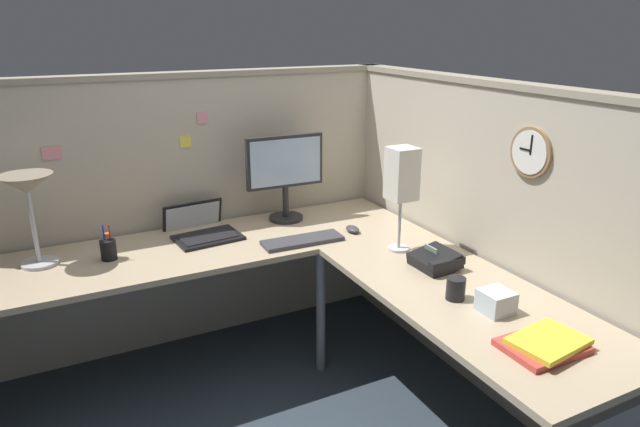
% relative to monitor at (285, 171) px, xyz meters
% --- Properties ---
extents(ground_plane, '(6.80, 6.80, 0.00)m').
position_rel_monitor_xyz_m(ground_plane, '(-0.17, -0.64, -1.02)').
color(ground_plane, '#2D3842').
extents(cubicle_wall_back, '(2.57, 0.12, 1.58)m').
position_rel_monitor_xyz_m(cubicle_wall_back, '(-0.54, 0.23, -0.23)').
color(cubicle_wall_back, '#B7AD99').
rests_on(cubicle_wall_back, ground).
extents(cubicle_wall_right, '(0.12, 2.37, 1.58)m').
position_rel_monitor_xyz_m(cubicle_wall_right, '(0.70, -0.90, -0.23)').
color(cubicle_wall_right, '#B7AD99').
rests_on(cubicle_wall_right, ground).
extents(desk, '(2.35, 2.15, 0.73)m').
position_rel_monitor_xyz_m(desk, '(-0.32, -0.69, -0.39)').
color(desk, tan).
rests_on(desk, ground).
extents(monitor, '(0.46, 0.20, 0.50)m').
position_rel_monitor_xyz_m(monitor, '(0.00, 0.00, 0.00)').
color(monitor, '#232326').
rests_on(monitor, desk).
extents(laptop, '(0.38, 0.41, 0.22)m').
position_rel_monitor_xyz_m(laptop, '(-0.51, -0.01, -0.27)').
color(laptop, black).
rests_on(laptop, desk).
extents(keyboard, '(0.43, 0.15, 0.02)m').
position_rel_monitor_xyz_m(keyboard, '(-0.07, -0.38, -0.28)').
color(keyboard, '#38383D').
rests_on(keyboard, desk).
extents(computer_mouse, '(0.06, 0.10, 0.03)m').
position_rel_monitor_xyz_m(computer_mouse, '(0.24, -0.36, -0.28)').
color(computer_mouse, '#38383D').
rests_on(computer_mouse, desk).
extents(desk_lamp_dome, '(0.24, 0.24, 0.44)m').
position_rel_monitor_xyz_m(desk_lamp_dome, '(-1.32, -0.06, 0.07)').
color(desk_lamp_dome, '#B7BABF').
rests_on(desk_lamp_dome, desk).
extents(pen_cup, '(0.08, 0.08, 0.18)m').
position_rel_monitor_xyz_m(pen_cup, '(-1.01, -0.15, -0.24)').
color(pen_cup, black).
rests_on(pen_cup, desk).
extents(office_phone, '(0.19, 0.21, 0.11)m').
position_rel_monitor_xyz_m(office_phone, '(0.35, -0.96, -0.26)').
color(office_phone, black).
rests_on(office_phone, desk).
extents(book_stack, '(0.30, 0.23, 0.04)m').
position_rel_monitor_xyz_m(book_stack, '(0.26, -1.69, -0.27)').
color(book_stack, '#BF3F38').
rests_on(book_stack, desk).
extents(desk_lamp_paper, '(0.13, 0.13, 0.53)m').
position_rel_monitor_xyz_m(desk_lamp_paper, '(0.33, -0.69, 0.09)').
color(desk_lamp_paper, '#B7BABF').
rests_on(desk_lamp_paper, desk).
extents(coffee_mug, '(0.08, 0.08, 0.10)m').
position_rel_monitor_xyz_m(coffee_mug, '(0.23, -1.25, -0.25)').
color(coffee_mug, black).
rests_on(coffee_mug, desk).
extents(tissue_box, '(0.12, 0.12, 0.09)m').
position_rel_monitor_xyz_m(tissue_box, '(0.30, -1.41, -0.25)').
color(tissue_box, silver).
rests_on(tissue_box, desk).
extents(wall_clock, '(0.04, 0.22, 0.22)m').
position_rel_monitor_xyz_m(wall_clock, '(0.64, -1.18, 0.28)').
color(wall_clock, olive).
extents(pinned_note_leftmost, '(0.06, 0.00, 0.06)m').
position_rel_monitor_xyz_m(pinned_note_leftmost, '(-0.52, 0.18, 0.19)').
color(pinned_note_leftmost, '#EAD84C').
extents(pinned_note_middle, '(0.06, 0.00, 0.06)m').
position_rel_monitor_xyz_m(pinned_note_middle, '(-0.41, 0.18, 0.31)').
color(pinned_note_middle, pink).
extents(pinned_note_rightmost, '(0.09, 0.00, 0.07)m').
position_rel_monitor_xyz_m(pinned_note_rightmost, '(-1.19, 0.18, 0.19)').
color(pinned_note_rightmost, pink).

